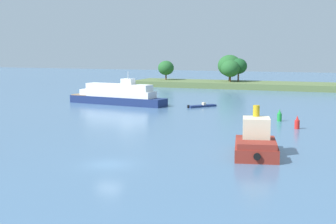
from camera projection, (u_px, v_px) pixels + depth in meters
ground_plane at (109, 165)px, 47.31m from camera, size 400.00×400.00×0.00m
treeline_island at (287, 80)px, 136.55m from camera, size 91.08×15.44×9.35m
fishing_skiff at (202, 106)px, 94.18m from camera, size 4.78×5.61×0.87m
tugboat at (256, 143)px, 51.42m from camera, size 6.12×9.55×5.11m
white_riverboat at (117, 95)px, 98.47m from camera, size 21.56×6.75×6.63m
channel_buoy_red at (297, 123)px, 68.30m from camera, size 0.70×0.70×1.90m
channel_buoy_green at (279, 116)px, 75.56m from camera, size 0.70×0.70×1.90m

